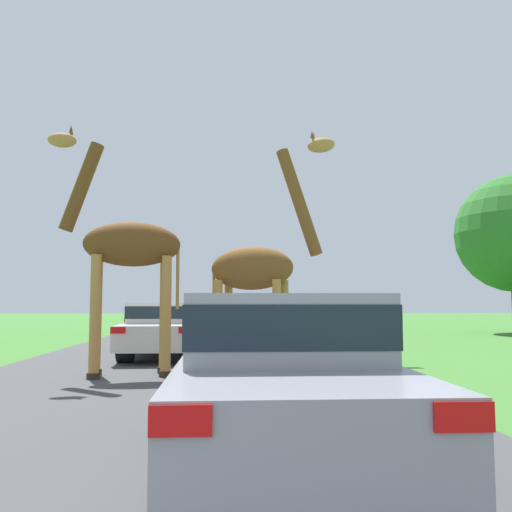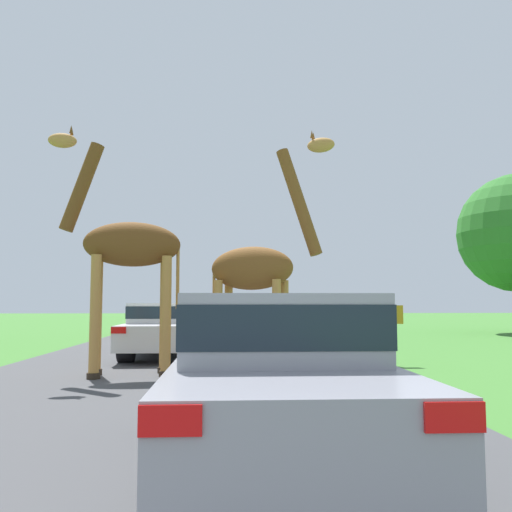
# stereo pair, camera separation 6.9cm
# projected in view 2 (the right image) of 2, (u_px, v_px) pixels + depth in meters

# --- Properties ---
(road) EXTENTS (8.22, 120.00, 0.00)m
(road) POSITION_uv_depth(u_px,v_px,m) (205.00, 330.00, 28.89)
(road) COLOR #424244
(road) RESTS_ON ground
(giraffe_near_road) EXTENTS (2.62, 1.43, 4.94)m
(giraffe_near_road) POSITION_uv_depth(u_px,v_px,m) (258.00, 269.00, 11.14)
(giraffe_near_road) COLOR #B77F3D
(giraffe_near_road) RESTS_ON ground
(giraffe_companion) EXTENTS (2.72, 1.08, 5.04)m
(giraffe_companion) POSITION_uv_depth(u_px,v_px,m) (127.00, 254.00, 11.03)
(giraffe_companion) COLOR #B77F3D
(giraffe_companion) RESTS_ON ground
(car_lead_maroon) EXTENTS (1.80, 4.27, 1.53)m
(car_lead_maroon) POSITION_uv_depth(u_px,v_px,m) (276.00, 374.00, 4.90)
(car_lead_maroon) COLOR gray
(car_lead_maroon) RESTS_ON ground
(car_queue_right) EXTENTS (1.92, 4.74, 1.41)m
(car_queue_right) POSITION_uv_depth(u_px,v_px,m) (283.00, 323.00, 18.87)
(car_queue_right) COLOR #561914
(car_queue_right) RESTS_ON ground
(car_queue_left) EXTENTS (2.00, 4.80, 1.42)m
(car_queue_left) POSITION_uv_depth(u_px,v_px,m) (157.00, 318.00, 25.64)
(car_queue_left) COLOR maroon
(car_queue_left) RESTS_ON ground
(car_far_ahead) EXTENTS (1.90, 4.78, 1.45)m
(car_far_ahead) POSITION_uv_depth(u_px,v_px,m) (164.00, 328.00, 14.86)
(car_far_ahead) COLOR silver
(car_far_ahead) RESTS_ON ground
(car_verge_right) EXTENTS (1.96, 4.62, 1.55)m
(car_verge_right) POSITION_uv_depth(u_px,v_px,m) (264.00, 317.00, 24.22)
(car_verge_right) COLOR silver
(car_verge_right) RESTS_ON ground
(sign_post) EXTENTS (0.70, 0.08, 1.41)m
(sign_post) POSITION_uv_depth(u_px,v_px,m) (389.00, 323.00, 12.78)
(sign_post) COLOR #4C3823
(sign_post) RESTS_ON ground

